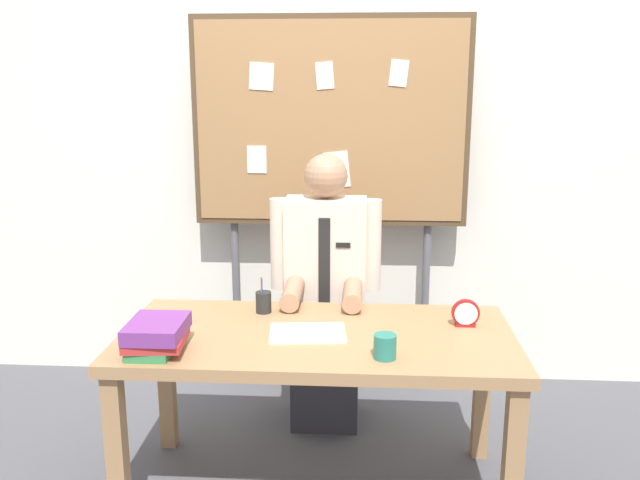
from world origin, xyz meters
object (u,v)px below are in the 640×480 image
at_px(open_notebook, 308,333).
at_px(pen_holder, 263,302).
at_px(desk, 317,353).
at_px(desk_clock, 466,314).
at_px(coffee_mug, 385,346).
at_px(person, 325,303).
at_px(book_stack, 156,335).
at_px(bulletin_board, 330,127).

xyz_separation_m(open_notebook, pen_holder, (-0.22, 0.26, 0.04)).
distance_m(desk, desk_clock, 0.65).
bearing_deg(desk, open_notebook, -151.95).
bearing_deg(coffee_mug, pen_holder, 137.70).
height_order(person, open_notebook, person).
height_order(person, pen_holder, person).
relative_size(desk, person, 1.15).
bearing_deg(coffee_mug, book_stack, 179.50).
height_order(coffee_mug, pen_holder, pen_holder).
bearing_deg(desk, pen_holder, 137.32).
distance_m(desk, bulletin_board, 1.36).
bearing_deg(desk, coffee_mug, -41.94).
bearing_deg(pen_holder, desk, -42.68).
xyz_separation_m(desk_clock, coffee_mug, (-0.35, -0.36, -0.01)).
bearing_deg(bulletin_board, desk, -89.99).
height_order(desk, open_notebook, open_notebook).
height_order(person, desk_clock, person).
bearing_deg(bulletin_board, coffee_mug, -78.15).
height_order(desk, pen_holder, pen_holder).
xyz_separation_m(bulletin_board, pen_holder, (-0.26, -0.81, -0.72)).
distance_m(bulletin_board, open_notebook, 1.32).
distance_m(book_stack, pen_holder, 0.59).
distance_m(desk_clock, coffee_mug, 0.50).
height_order(person, book_stack, person).
xyz_separation_m(person, bulletin_board, (-0.00, 0.43, 0.85)).
distance_m(book_stack, desk_clock, 1.27).
bearing_deg(desk, book_stack, -158.57).
bearing_deg(pen_holder, open_notebook, -49.48).
distance_m(bulletin_board, coffee_mug, 1.51).
distance_m(bulletin_board, desk_clock, 1.33).
bearing_deg(book_stack, desk, 21.43).
bearing_deg(desk_clock, book_stack, -163.88).
bearing_deg(desk, bulletin_board, 90.01).
xyz_separation_m(desk, desk_clock, (0.62, 0.12, 0.14)).
bearing_deg(person, pen_holder, -124.13).
xyz_separation_m(bulletin_board, book_stack, (-0.60, -1.29, -0.71)).
height_order(open_notebook, coffee_mug, coffee_mug).
bearing_deg(desk, desk_clock, 10.70).
xyz_separation_m(open_notebook, coffee_mug, (0.31, -0.22, 0.04)).
bearing_deg(bulletin_board, open_notebook, -92.00).
bearing_deg(desk_clock, bulletin_board, 123.71).
height_order(desk, coffee_mug, coffee_mug).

